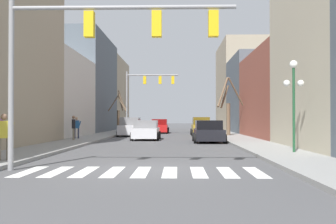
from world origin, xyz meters
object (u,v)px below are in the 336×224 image
object	(u,v)px
street_tree_left_far	(119,112)
street_tree_right_mid	(228,108)
pedestrian_near_right_corner	(4,133)
traffic_signal_near	(98,39)
pedestrian_on_right_sidewalk	(74,126)
street_lamp_right_corner	(294,87)
car_parked_right_mid	(146,131)
pedestrian_on_left_sidewalk	(77,126)
car_parked_right_far	(209,132)
car_parked_left_near	(130,127)
traffic_signal_far	(145,88)
car_driving_toward_lane	(201,127)
car_parked_left_far	(160,127)

from	to	relation	value
street_tree_left_far	street_tree_right_mid	xyz separation A→B (m)	(11.29, -8.88, 0.22)
pedestrian_near_right_corner	street_tree_left_far	xyz separation A→B (m)	(-0.27, 30.60, 1.21)
traffic_signal_near	pedestrian_near_right_corner	xyz separation A→B (m)	(-3.80, 1.63, -3.10)
traffic_signal_near	pedestrian_on_right_sidewalk	world-z (taller)	traffic_signal_near
street_lamp_right_corner	car_parked_right_mid	xyz separation A→B (m)	(-7.82, 12.98, -2.41)
car_parked_right_mid	pedestrian_on_right_sidewalk	bearing A→B (deg)	-57.29
street_tree_right_mid	pedestrian_on_right_sidewalk	bearing A→B (deg)	-145.92
street_lamp_right_corner	pedestrian_on_left_sidewalk	bearing A→B (deg)	137.57
traffic_signal_near	car_parked_right_far	size ratio (longest dim) A/B	1.75
car_parked_left_near	traffic_signal_far	bearing A→B (deg)	-11.79
street_tree_right_mid	car_parked_left_near	bearing A→B (deg)	172.51
traffic_signal_near	car_driving_toward_lane	bearing A→B (deg)	79.33
car_parked_right_mid	car_parked_left_near	xyz separation A→B (m)	(-2.01, 6.17, 0.10)
car_parked_right_far	traffic_signal_far	bearing A→B (deg)	21.73
car_parked_left_near	car_parked_right_far	bearing A→B (deg)	-144.58
traffic_signal_far	pedestrian_on_right_sidewalk	bearing A→B (deg)	-105.53
car_parked_left_near	street_tree_right_mid	size ratio (longest dim) A/B	0.80
car_driving_toward_lane	street_tree_right_mid	size ratio (longest dim) A/B	0.89
car_parked_left_near	pedestrian_on_right_sidewalk	bearing A→B (deg)	162.58
street_tree_left_far	pedestrian_on_right_sidewalk	bearing A→B (deg)	-92.55
traffic_signal_far	pedestrian_near_right_corner	bearing A→B (deg)	-96.01
traffic_signal_near	pedestrian_near_right_corner	distance (m)	5.17
traffic_signal_far	car_driving_toward_lane	world-z (taller)	traffic_signal_far
car_parked_right_far	car_parked_left_near	xyz separation A→B (m)	(-6.70, 9.42, 0.09)
street_lamp_right_corner	pedestrian_on_left_sidewalk	xyz separation A→B (m)	(-13.11, 11.98, -2.02)
street_tree_left_far	street_tree_right_mid	bearing A→B (deg)	-38.20
car_driving_toward_lane	pedestrian_on_right_sidewalk	distance (m)	14.62
traffic_signal_near	car_parked_right_far	distance (m)	16.26
car_parked_right_mid	pedestrian_on_right_sidewalk	distance (m)	5.89
street_tree_left_far	traffic_signal_near	bearing A→B (deg)	-82.80
street_lamp_right_corner	traffic_signal_near	bearing A→B (deg)	-145.79
traffic_signal_near	car_parked_left_far	size ratio (longest dim) A/B	1.63
car_parked_left_far	pedestrian_on_left_sidewalk	bearing A→B (deg)	-21.22
pedestrian_on_right_sidewalk	car_parked_right_far	bearing A→B (deg)	-101.06
car_parked_left_near	pedestrian_on_right_sidewalk	distance (m)	9.80
traffic_signal_far	street_tree_left_far	world-z (taller)	traffic_signal_far
traffic_signal_near	traffic_signal_far	size ratio (longest dim) A/B	1.10
traffic_signal_far	street_tree_right_mid	xyz separation A→B (m)	(8.10, -6.04, -2.35)
traffic_signal_far	street_tree_left_far	distance (m)	4.98
traffic_signal_near	street_tree_right_mid	world-z (taller)	traffic_signal_near
traffic_signal_far	street_lamp_right_corner	xyz separation A→B (m)	(8.81, -23.99, -1.81)
traffic_signal_near	car_parked_right_far	bearing A→B (deg)	72.38
car_parked_right_far	pedestrian_on_left_sidewalk	world-z (taller)	pedestrian_on_left_sidewalk
traffic_signal_near	car_parked_right_mid	world-z (taller)	traffic_signal_near
traffic_signal_far	car_parked_right_far	xyz separation A→B (m)	(5.69, -14.26, -4.22)
pedestrian_on_right_sidewalk	pedestrian_near_right_corner	bearing A→B (deg)	173.67
car_parked_left_near	street_tree_left_far	bearing A→B (deg)	15.81
traffic_signal_far	pedestrian_on_right_sidewalk	world-z (taller)	traffic_signal_far
traffic_signal_near	car_driving_toward_lane	distance (m)	26.77
car_parked_right_mid	pedestrian_near_right_corner	size ratio (longest dim) A/B	2.61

